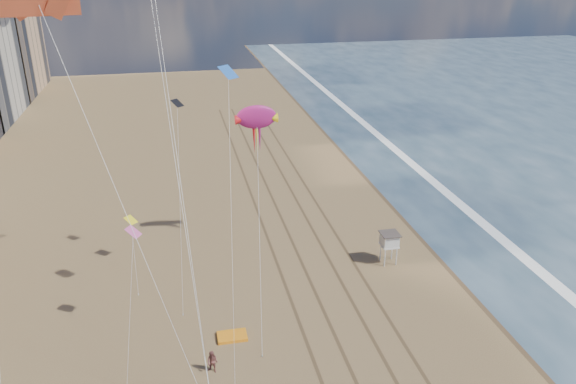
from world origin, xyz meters
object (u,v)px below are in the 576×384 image
object	(u,v)px
lifeguard_stand	(389,240)
show_kite	(256,118)
grounded_kite	(232,336)
kite_flyer_b	(212,362)

from	to	relation	value
lifeguard_stand	show_kite	bearing A→B (deg)	150.91
lifeguard_stand	grounded_kite	size ratio (longest dim) A/B	1.39
show_kite	lifeguard_stand	bearing A→B (deg)	-29.09
kite_flyer_b	grounded_kite	bearing A→B (deg)	93.13
lifeguard_stand	grounded_kite	bearing A→B (deg)	-152.45
show_kite	grounded_kite	bearing A→B (deg)	-106.97
lifeguard_stand	show_kite	world-z (taller)	show_kite
show_kite	kite_flyer_b	size ratio (longest dim) A/B	12.44
grounded_kite	show_kite	bearing A→B (deg)	72.96
grounded_kite	kite_flyer_b	distance (m)	4.12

